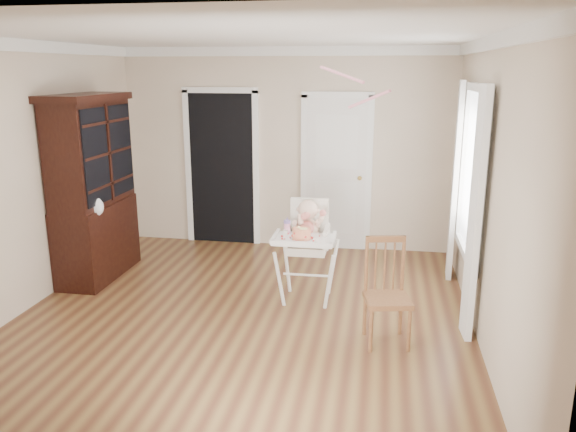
% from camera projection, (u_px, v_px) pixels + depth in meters
% --- Properties ---
extents(floor, '(5.00, 5.00, 0.00)m').
position_uv_depth(floor, '(242.00, 319.00, 5.60)').
color(floor, '#512D1B').
rests_on(floor, ground).
extents(ceiling, '(5.00, 5.00, 0.00)m').
position_uv_depth(ceiling, '(236.00, 35.00, 4.91)').
color(ceiling, white).
rests_on(ceiling, wall_back).
extents(wall_back, '(4.50, 0.00, 4.50)m').
position_uv_depth(wall_back, '(285.00, 150.00, 7.64)').
color(wall_back, beige).
rests_on(wall_back, floor).
extents(wall_left, '(0.00, 5.00, 5.00)m').
position_uv_depth(wall_left, '(22.00, 179.00, 5.63)').
color(wall_left, beige).
rests_on(wall_left, floor).
extents(wall_right, '(0.00, 5.00, 5.00)m').
position_uv_depth(wall_right, '(489.00, 195.00, 4.89)').
color(wall_right, beige).
rests_on(wall_right, floor).
extents(crown_molding, '(4.50, 5.00, 0.12)m').
position_uv_depth(crown_molding, '(236.00, 43.00, 4.93)').
color(crown_molding, white).
rests_on(crown_molding, ceiling).
extents(doorway, '(1.06, 0.05, 2.22)m').
position_uv_depth(doorway, '(222.00, 166.00, 7.83)').
color(doorway, black).
rests_on(doorway, wall_back).
extents(closet_door, '(0.96, 0.09, 2.13)m').
position_uv_depth(closet_door, '(336.00, 175.00, 7.58)').
color(closet_door, white).
rests_on(closet_door, wall_back).
extents(window_right, '(0.13, 1.84, 2.30)m').
position_uv_depth(window_right, '(468.00, 184.00, 5.68)').
color(window_right, white).
rests_on(window_right, wall_right).
extents(high_chair, '(0.65, 0.79, 1.11)m').
position_uv_depth(high_chair, '(307.00, 239.00, 5.89)').
color(high_chair, white).
rests_on(high_chair, floor).
extents(baby, '(0.32, 0.24, 0.49)m').
position_uv_depth(baby, '(308.00, 224.00, 5.88)').
color(baby, beige).
rests_on(baby, high_chair).
extents(cake, '(0.24, 0.24, 0.11)m').
position_uv_depth(cake, '(302.00, 233.00, 5.60)').
color(cake, silver).
rests_on(cake, high_chair).
extents(sippy_cup, '(0.07, 0.07, 0.17)m').
position_uv_depth(sippy_cup, '(287.00, 226.00, 5.79)').
color(sippy_cup, pink).
rests_on(sippy_cup, high_chair).
extents(china_cabinet, '(0.57, 1.27, 2.15)m').
position_uv_depth(china_cabinet, '(93.00, 188.00, 6.51)').
color(china_cabinet, black).
rests_on(china_cabinet, floor).
extents(dining_chair, '(0.46, 0.46, 0.96)m').
position_uv_depth(dining_chair, '(387.00, 295.00, 5.03)').
color(dining_chair, brown).
rests_on(dining_chair, floor).
extents(streamer, '(0.42, 0.31, 0.15)m').
position_uv_depth(streamer, '(342.00, 74.00, 4.89)').
color(streamer, pink).
rests_on(streamer, ceiling).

